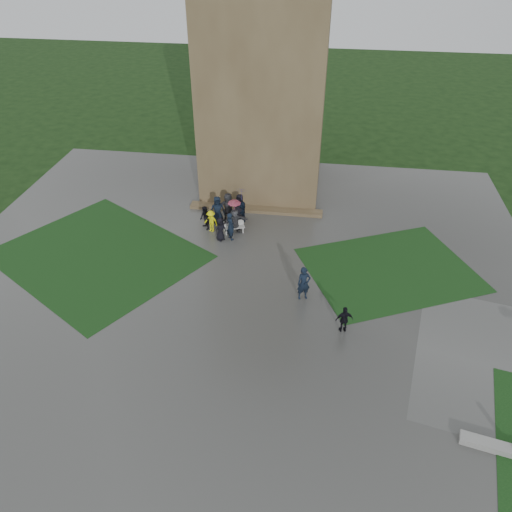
# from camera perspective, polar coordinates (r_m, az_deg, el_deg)

# --- Properties ---
(ground) EXTENTS (120.00, 120.00, 0.00)m
(ground) POSITION_cam_1_polar(r_m,az_deg,el_deg) (25.51, -3.42, -6.60)
(ground) COLOR black
(plaza) EXTENTS (34.00, 34.00, 0.02)m
(plaza) POSITION_cam_1_polar(r_m,az_deg,el_deg) (27.00, -2.61, -3.80)
(plaza) COLOR #3C3C39
(plaza) RESTS_ON ground
(lawn_inset_left) EXTENTS (14.10, 13.46, 0.01)m
(lawn_inset_left) POSITION_cam_1_polar(r_m,az_deg,el_deg) (30.97, -17.59, 0.08)
(lawn_inset_left) COLOR black
(lawn_inset_left) RESTS_ON plaza
(lawn_inset_right) EXTENTS (11.12, 10.15, 0.01)m
(lawn_inset_right) POSITION_cam_1_polar(r_m,az_deg,el_deg) (29.37, 15.03, -1.50)
(lawn_inset_right) COLOR black
(lawn_inset_right) RESTS_ON plaza
(tower) EXTENTS (8.00, 8.00, 18.00)m
(tower) POSITION_cam_1_polar(r_m,az_deg,el_deg) (34.83, 1.09, 21.81)
(tower) COLOR brown
(tower) RESTS_ON ground
(tower_plinth) EXTENTS (9.00, 0.80, 0.22)m
(tower_plinth) POSITION_cam_1_polar(r_m,az_deg,el_deg) (33.98, -0.01, 5.36)
(tower_plinth) COLOR brown
(tower_plinth) RESTS_ON plaza
(bench) EXTENTS (1.40, 0.89, 0.78)m
(bench) POSITION_cam_1_polar(r_m,az_deg,el_deg) (31.50, -2.54, 3.36)
(bench) COLOR beige
(bench) RESTS_ON plaza
(visitor_cluster) EXTENTS (3.20, 3.53, 2.49)m
(visitor_cluster) POSITION_cam_1_polar(r_m,az_deg,el_deg) (31.81, -2.99, 4.90)
(visitor_cluster) COLOR black
(visitor_cluster) RESTS_ON plaza
(pedestrian_mid) EXTENTS (0.81, 0.67, 1.91)m
(pedestrian_mid) POSITION_cam_1_polar(r_m,az_deg,el_deg) (25.91, 5.48, -3.14)
(pedestrian_mid) COLOR black
(pedestrian_mid) RESTS_ON plaza
(pedestrian_near) EXTENTS (0.95, 0.67, 1.46)m
(pedestrian_near) POSITION_cam_1_polar(r_m,az_deg,el_deg) (24.40, 10.06, -7.15)
(pedestrian_near) COLOR black
(pedestrian_near) RESTS_ON plaza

